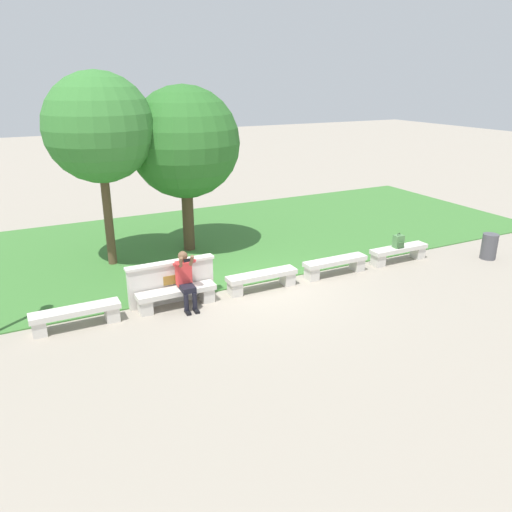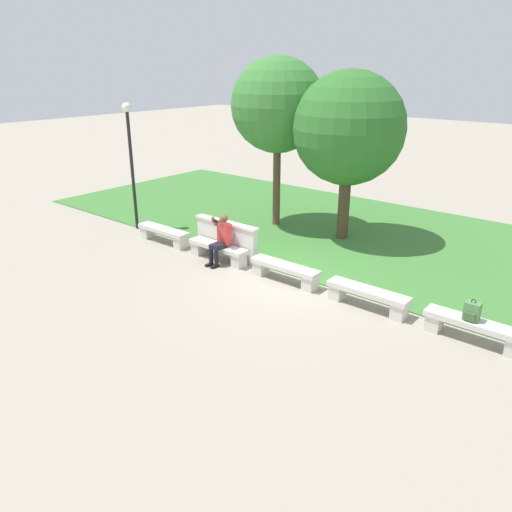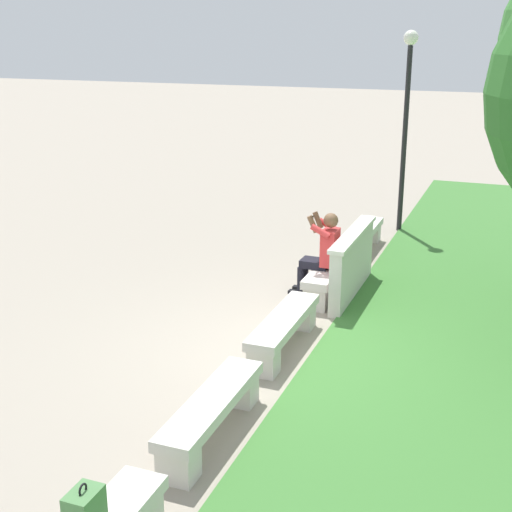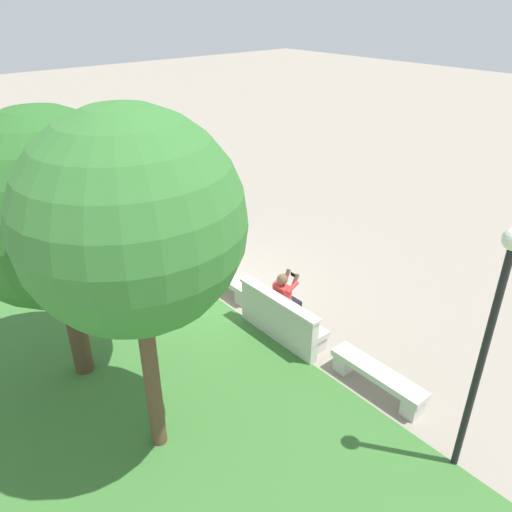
# 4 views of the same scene
# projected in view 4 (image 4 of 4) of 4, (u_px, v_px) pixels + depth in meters

# --- Properties ---
(ground_plane) EXTENTS (80.00, 80.00, 0.00)m
(ground_plane) POSITION_uv_depth(u_px,v_px,m) (225.00, 290.00, 11.85)
(ground_plane) COLOR gray
(grass_strip) EXTENTS (22.72, 8.00, 0.03)m
(grass_strip) POSITION_uv_depth(u_px,v_px,m) (38.00, 369.00, 9.33)
(grass_strip) COLOR #3D7533
(grass_strip) RESTS_ON ground
(bench_main) EXTENTS (1.84, 0.40, 0.45)m
(bench_main) POSITION_uv_depth(u_px,v_px,m) (377.00, 377.00, 8.73)
(bench_main) COLOR beige
(bench_main) RESTS_ON ground
(bench_near) EXTENTS (1.84, 0.40, 0.45)m
(bench_near) POSITION_uv_depth(u_px,v_px,m) (290.00, 321.00, 10.22)
(bench_near) COLOR beige
(bench_near) RESTS_ON ground
(bench_mid) EXTENTS (1.84, 0.40, 0.45)m
(bench_mid) POSITION_uv_depth(u_px,v_px,m) (224.00, 279.00, 11.71)
(bench_mid) COLOR beige
(bench_mid) RESTS_ON ground
(bench_far) EXTENTS (1.84, 0.40, 0.45)m
(bench_far) POSITION_uv_depth(u_px,v_px,m) (173.00, 246.00, 13.20)
(bench_far) COLOR beige
(bench_far) RESTS_ON ground
(bench_end) EXTENTS (1.84, 0.40, 0.45)m
(bench_end) POSITION_uv_depth(u_px,v_px,m) (133.00, 220.00, 14.69)
(bench_end) COLOR beige
(bench_end) RESTS_ON ground
(backrest_wall_with_plaque) EXTENTS (2.10, 0.24, 1.01)m
(backrest_wall_with_plaque) POSITION_uv_depth(u_px,v_px,m) (278.00, 318.00, 9.92)
(backrest_wall_with_plaque) COLOR beige
(backrest_wall_with_plaque) RESTS_ON ground
(person_photographer) EXTENTS (0.48, 0.73, 1.32)m
(person_photographer) POSITION_uv_depth(u_px,v_px,m) (286.00, 297.00, 10.20)
(person_photographer) COLOR black
(person_photographer) RESTS_ON ground
(backpack) EXTENTS (0.28, 0.24, 0.43)m
(backpack) POSITION_uv_depth(u_px,v_px,m) (134.00, 211.00, 14.50)
(backpack) COLOR #4C7F47
(backpack) RESTS_ON bench_end
(tree_behind_wall) EXTENTS (2.86, 2.86, 5.22)m
(tree_behind_wall) POSITION_uv_depth(u_px,v_px,m) (132.00, 223.00, 6.08)
(tree_behind_wall) COLOR brown
(tree_behind_wall) RESTS_ON ground
(tree_left_background) EXTENTS (3.19, 3.19, 4.86)m
(tree_left_background) POSITION_uv_depth(u_px,v_px,m) (52.00, 210.00, 7.81)
(tree_left_background) COLOR #4C3826
(tree_left_background) RESTS_ON ground
(trash_bin) EXTENTS (0.44, 0.44, 0.75)m
(trash_bin) POSITION_uv_depth(u_px,v_px,m) (123.00, 188.00, 16.92)
(trash_bin) COLOR #4C4C51
(trash_bin) RESTS_ON ground
(lamp_post) EXTENTS (0.28, 0.28, 3.89)m
(lamp_post) POSITION_uv_depth(u_px,v_px,m) (491.00, 325.00, 6.30)
(lamp_post) COLOR black
(lamp_post) RESTS_ON ground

